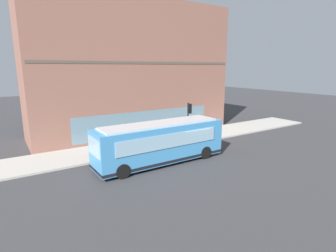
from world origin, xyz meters
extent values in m
plane|color=#38383A|center=(0.00, 0.00, 0.00)|extent=(120.00, 120.00, 0.00)
cube|color=#B2ADA3|center=(4.77, 0.00, 0.07)|extent=(4.35, 40.00, 0.15)
cube|color=#8C5B4C|center=(10.00, 0.00, 6.77)|extent=(6.11, 21.09, 13.55)
cube|color=brown|center=(7.10, 0.00, 7.45)|extent=(0.36, 20.67, 0.24)
cube|color=slate|center=(7.00, 0.00, 1.60)|extent=(0.12, 14.77, 2.40)
cube|color=#3F8CC6|center=(0.08, 2.55, 1.60)|extent=(2.64, 10.03, 2.70)
cube|color=silver|center=(0.08, 2.55, 3.01)|extent=(2.25, 9.03, 0.12)
cube|color=#8CB2C6|center=(0.02, 7.53, 2.05)|extent=(2.20, 0.11, 1.20)
cube|color=#8CB2C6|center=(1.35, 2.57, 2.00)|extent=(0.17, 8.20, 1.00)
cube|color=#8CB2C6|center=(-1.19, 2.53, 2.00)|extent=(0.17, 8.20, 1.00)
cube|color=black|center=(0.08, 2.55, 0.43)|extent=(2.68, 10.07, 0.20)
cylinder|color=black|center=(1.18, 6.17, 0.50)|extent=(0.31, 1.00, 1.00)
cylinder|color=black|center=(-1.12, 6.14, 0.50)|extent=(0.31, 1.00, 1.00)
cylinder|color=black|center=(1.28, -0.83, 0.50)|extent=(0.31, 1.00, 1.00)
cylinder|color=black|center=(-1.02, -0.86, 0.50)|extent=(0.31, 1.00, 1.00)
cylinder|color=black|center=(3.23, -2.31, 2.00)|extent=(0.14, 0.14, 3.70)
cube|color=black|center=(3.23, -2.50, 3.30)|extent=(0.32, 0.24, 0.90)
sphere|color=red|center=(3.23, -2.63, 3.58)|extent=(0.20, 0.20, 0.20)
sphere|color=yellow|center=(3.23, -2.63, 3.30)|extent=(0.20, 0.20, 0.20)
sphere|color=green|center=(3.23, -2.63, 3.02)|extent=(0.20, 0.20, 0.20)
cylinder|color=yellow|center=(3.43, 0.30, 0.43)|extent=(0.24, 0.24, 0.55)
sphere|color=yellow|center=(3.43, 0.30, 0.78)|extent=(0.22, 0.22, 0.22)
cylinder|color=yellow|center=(3.43, 0.13, 0.48)|extent=(0.10, 0.12, 0.10)
cylinder|color=yellow|center=(3.60, 0.30, 0.48)|extent=(0.12, 0.10, 0.10)
cylinder|color=black|center=(3.60, 5.77, 0.56)|extent=(0.14, 0.14, 0.83)
cylinder|color=black|center=(3.65, 5.94, 0.56)|extent=(0.14, 0.14, 0.83)
cylinder|color=#B23338|center=(3.62, 5.86, 1.30)|extent=(0.32, 0.32, 0.65)
sphere|color=#9E704C|center=(3.62, 5.86, 1.74)|extent=(0.22, 0.22, 0.22)
cylinder|color=#99994C|center=(5.15, -1.95, 0.55)|extent=(0.14, 0.14, 0.80)
cylinder|color=#99994C|center=(5.06, -2.10, 0.55)|extent=(0.14, 0.14, 0.80)
cylinder|color=#99994C|center=(5.10, -2.03, 1.27)|extent=(0.32, 0.32, 0.63)
sphere|color=#9E704C|center=(5.10, -2.03, 1.69)|extent=(0.22, 0.22, 0.22)
cube|color=#BF3F19|center=(3.45, -5.37, 0.60)|extent=(0.44, 0.40, 0.90)
cube|color=#8CB2C6|center=(3.45, -5.58, 0.78)|extent=(0.35, 0.03, 0.30)
camera|label=1|loc=(-16.30, 12.42, 7.03)|focal=28.63mm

